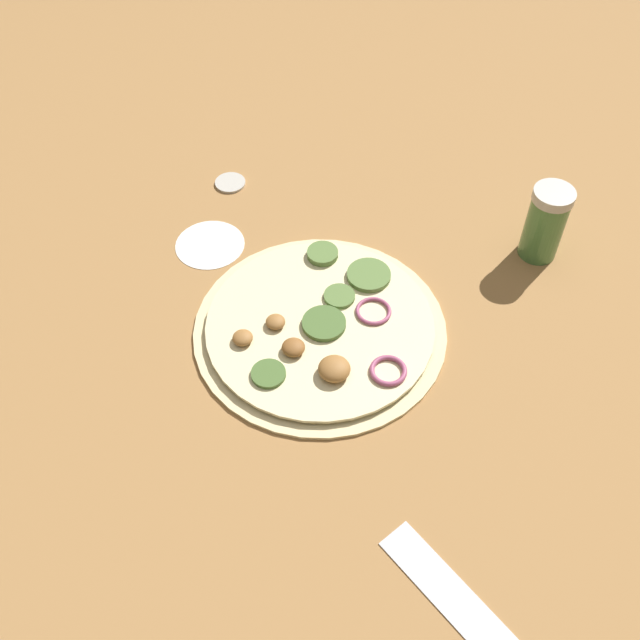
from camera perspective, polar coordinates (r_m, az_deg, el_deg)
ground_plane at (r=0.84m, az=-0.00°, el=-0.80°), size 3.00×3.00×0.00m
pizza at (r=0.84m, az=0.08°, el=-0.51°), size 0.29×0.29×0.03m
spice_jar at (r=0.93m, az=16.79°, el=7.10°), size 0.05×0.05×0.10m
loose_cap at (r=1.03m, az=-6.86°, el=10.41°), size 0.04×0.04×0.01m
flour_patch at (r=0.95m, az=-8.38°, el=5.71°), size 0.09×0.09×0.00m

